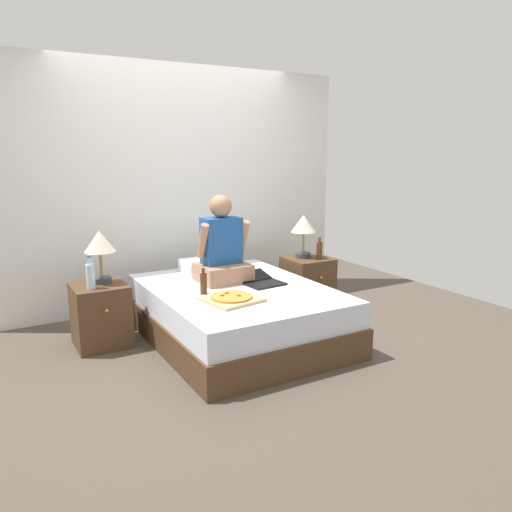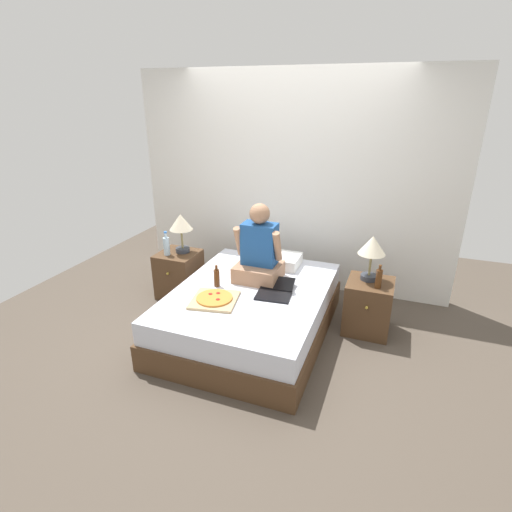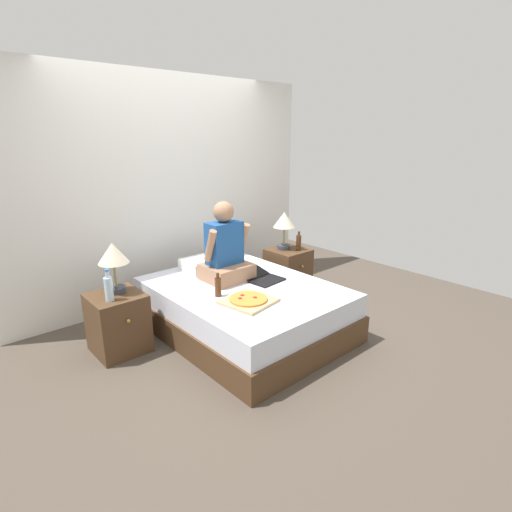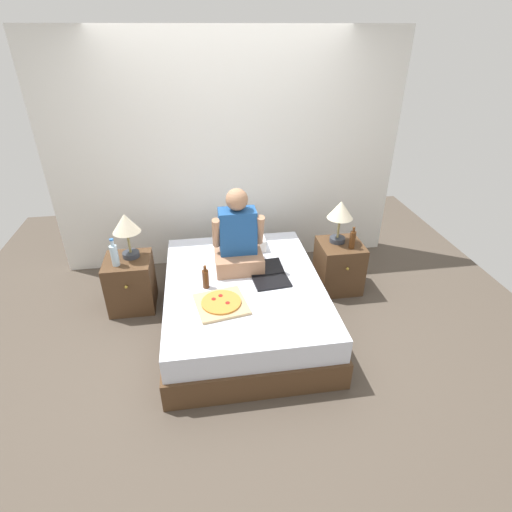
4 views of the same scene
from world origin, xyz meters
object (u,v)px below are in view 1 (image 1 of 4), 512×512
object	(u,v)px
bed	(237,313)
person_seated	(222,250)
laptop	(261,281)
nightstand_right	(307,282)
water_bottle	(90,275)
lamp_on_right_nightstand	(304,227)
nightstand_left	(101,315)
beer_bottle	(319,250)
beer_bottle_on_bed	(203,283)
pizza_box	(231,298)
lamp_on_left_nightstand	(100,245)

from	to	relation	value
bed	person_seated	distance (m)	0.59
laptop	nightstand_right	bearing A→B (deg)	28.31
person_seated	laptop	distance (m)	0.45
water_bottle	lamp_on_right_nightstand	xyz separation A→B (m)	(2.20, 0.14, 0.22)
nightstand_left	nightstand_right	distance (m)	2.15
nightstand_left	beer_bottle	size ratio (longest dim) A/B	2.32
nightstand_right	person_seated	distance (m)	1.21
nightstand_right	laptop	xyz separation A→B (m)	(-0.83, -0.45, 0.23)
water_bottle	beer_bottle_on_bed	distance (m)	0.92
bed	nightstand_right	size ratio (longest dim) A/B	3.54
beer_bottle	pizza_box	distance (m)	1.53
lamp_on_left_nightstand	beer_bottle_on_bed	distance (m)	0.93
beer_bottle	laptop	distance (m)	0.98
nightstand_left	beer_bottle	world-z (taller)	beer_bottle
lamp_on_left_nightstand	pizza_box	xyz separation A→B (m)	(0.81, -0.83, -0.37)
lamp_on_left_nightstand	beer_bottle	world-z (taller)	lamp_on_left_nightstand
bed	nightstand_left	bearing A→B (deg)	157.28
water_bottle	person_seated	size ratio (longest dim) A/B	0.35
pizza_box	beer_bottle_on_bed	bearing A→B (deg)	111.55
beer_bottle	nightstand_right	bearing A→B (deg)	125.01
lamp_on_left_nightstand	laptop	bearing A→B (deg)	-21.28
nightstand_right	beer_bottle	xyz separation A→B (m)	(0.07, -0.10, 0.36)
nightstand_left	beer_bottle_on_bed	world-z (taller)	beer_bottle_on_bed
lamp_on_left_nightstand	beer_bottle	distance (m)	2.20
water_bottle	beer_bottle_on_bed	size ratio (longest dim) A/B	1.25
water_bottle	pizza_box	distance (m)	1.17
lamp_on_left_nightstand	person_seated	distance (m)	1.05
lamp_on_left_nightstand	pizza_box	bearing A→B (deg)	-45.74
nightstand_left	beer_bottle_on_bed	size ratio (longest dim) A/B	2.42
nightstand_left	lamp_on_right_nightstand	world-z (taller)	lamp_on_right_nightstand
bed	beer_bottle	xyz separation A→B (m)	(1.14, 0.35, 0.40)
lamp_on_right_nightstand	laptop	bearing A→B (deg)	-148.15
nightstand_right	bed	bearing A→B (deg)	-157.28
nightstand_right	laptop	bearing A→B (deg)	-151.69
lamp_on_left_nightstand	laptop	size ratio (longest dim) A/B	1.01
laptop	bed	bearing A→B (deg)	-179.49
nightstand_right	pizza_box	bearing A→B (deg)	-148.96
nightstand_right	pizza_box	world-z (taller)	nightstand_right
person_seated	beer_bottle_on_bed	distance (m)	0.49
bed	laptop	distance (m)	0.36
lamp_on_right_nightstand	pizza_box	world-z (taller)	lamp_on_right_nightstand
lamp_on_left_nightstand	person_seated	xyz separation A→B (m)	(1.02, -0.24, -0.10)
nightstand_right	person_seated	world-z (taller)	person_seated
nightstand_right	beer_bottle_on_bed	world-z (taller)	beer_bottle_on_bed
bed	beer_bottle_on_bed	distance (m)	0.47
beer_bottle	laptop	world-z (taller)	beer_bottle
bed	pizza_box	world-z (taller)	pizza_box
lamp_on_right_nightstand	pizza_box	size ratio (longest dim) A/B	0.97
bed	nightstand_right	world-z (taller)	nightstand_right
bed	beer_bottle	distance (m)	1.26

